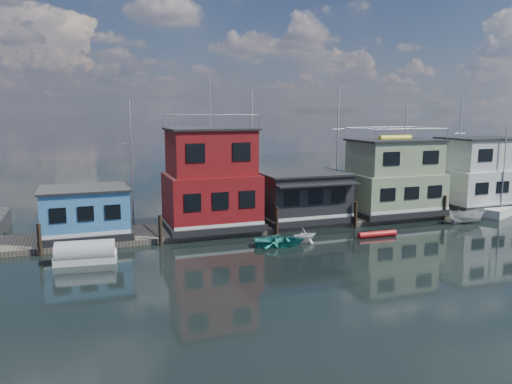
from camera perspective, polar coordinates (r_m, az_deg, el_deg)
name	(u,v)px	position (r m, az deg, el deg)	size (l,w,h in m)	color
ground	(389,263)	(33.12, 14.95, -7.84)	(160.00, 160.00, 0.00)	black
dock	(308,221)	(43.13, 5.92, -3.34)	(48.00, 5.00, 0.40)	#595147
houseboat_blue	(86,212)	(38.66, -18.91, -2.22)	(6.40, 4.90, 3.66)	black
houseboat_red	(211,181)	(39.56, -5.18, 1.28)	(7.40, 5.90, 11.86)	black
houseboat_dark	(303,196)	(42.47, 5.37, -0.47)	(7.40, 6.10, 4.06)	black
houseboat_green	(393,178)	(46.81, 15.43, 1.53)	(8.40, 5.90, 7.03)	black
houseboat_white	(481,174)	(53.16, 24.30, 1.92)	(8.40, 5.90, 6.66)	black
pilings	(319,218)	(40.34, 7.22, -2.93)	(42.28, 0.28, 2.20)	#2D2116
background_masts	(326,152)	(49.76, 8.00, 4.53)	(36.40, 0.16, 12.00)	silver
dinghy_teal	(280,241)	(35.89, 2.71, -5.58)	(2.60, 3.64, 0.75)	teal
motorboat	(467,216)	(46.51, 22.95, -2.55)	(1.25, 3.31, 1.28)	silver
dinghy_white	(304,235)	(37.02, 5.54, -4.89)	(1.78, 2.07, 1.09)	silver
red_kayak	(377,234)	(39.42, 13.69, -4.71)	(0.46, 0.46, 3.17)	red
tarp_runabout	(85,254)	(33.75, -18.92, -6.70)	(3.93, 1.92, 1.54)	white
day_sailer	(501,210)	(51.59, 26.16, -1.87)	(5.40, 3.73, 8.14)	silver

